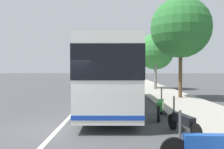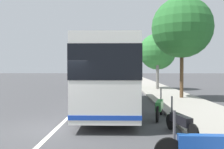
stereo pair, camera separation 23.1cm
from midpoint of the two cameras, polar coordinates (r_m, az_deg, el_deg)
The scene contains 13 objects.
ground_plane at distance 9.05m, azimuth -13.71°, elevation -12.85°, with size 220.00×220.00×0.00m, color #424244.
sidewalk_curb at distance 19.07m, azimuth 13.27°, elevation -5.13°, with size 110.00×3.60×0.14m, color #9E998E.
lane_divider_line at distance 18.76m, azimuth -6.03°, elevation -5.41°, with size 110.00×0.16×0.01m, color silver.
coach_bus at distance 13.45m, azimuth -0.93°, elevation 0.42°, with size 11.35×2.57×3.47m.
motorcycle_angled at distance 6.04m, azimuth 21.60°, elevation -15.46°, with size 0.28×2.35×1.28m.
motorcycle_by_tree at distance 8.44m, azimuth 15.81°, elevation -10.79°, with size 2.10×0.56×1.23m.
motorcycle_nearest_curb at distance 11.05m, azimuth 10.86°, elevation -7.61°, with size 2.31×0.69×1.29m.
car_far_distant at distance 30.27m, azimuth 0.28°, elevation -1.55°, with size 4.01×1.95×1.40m.
car_oncoming at distance 30.08m, azimuth -6.52°, elevation -1.52°, with size 4.50×1.87×1.51m.
car_ahead_same_lane at distance 41.83m, azimuth -0.17°, elevation -0.74°, with size 4.45×1.96×1.41m.
roadside_tree_mid_block at distance 18.20m, azimuth 15.71°, elevation 10.66°, with size 4.35×4.35×7.36m.
roadside_tree_far_block at distance 26.12m, azimuth 10.05°, elevation 5.39°, with size 3.88×3.88×6.00m.
utility_pole at distance 25.03m, azimuth 10.08°, elevation 5.43°, with size 0.30×0.30×8.00m, color slate.
Camera 1 is at (-8.50, -2.09, 2.22)m, focal length 38.35 mm.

